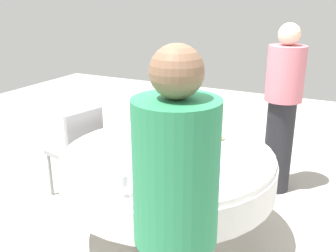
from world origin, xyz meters
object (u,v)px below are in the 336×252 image
Objects in this scene: dining_table at (168,170)px; bottle_clear_north at (173,119)px; bottle_amber_inner at (141,149)px; chair_far at (79,146)px; bottle_brown_near at (154,136)px; wine_glass_outer at (191,138)px; plate_east at (145,129)px; person_inner at (282,108)px; chair_south at (182,128)px; wine_glass_mid at (123,181)px; person_north at (175,239)px; wine_glass_south at (195,115)px; bottle_clear_right at (172,135)px; bottle_dark_green_mid at (190,154)px; wine_glass_far at (185,142)px; wine_glass_near at (170,133)px; plate_outer at (126,155)px; plate_rear at (219,140)px.

dining_table is 0.45m from bottle_clear_north.
dining_table is 4.95× the size of bottle_amber_inner.
bottle_clear_north is 0.37× the size of chair_far.
bottle_clear_north is 0.35m from bottle_brown_near.
bottle_brown_near is 0.27m from wine_glass_outer.
bottle_amber_inner is 0.81m from plate_east.
plate_east is at bearing -41.64° from dining_table.
person_inner reaches higher than plate_east.
wine_glass_mid is at bearing -95.13° from chair_south.
bottle_clear_north is at bearing -82.15° from bottle_amber_inner.
person_north reaches higher than plate_east.
wine_glass_south is 0.08× the size of person_north.
wine_glass_south is (0.10, -0.65, -0.04)m from bottle_clear_right.
bottle_brown_near is at bearing 128.13° from plate_east.
chair_far is at bearing -19.54° from bottle_dark_green_mid.
plate_east is 0.68m from chair_far.
bottle_amber_inner is at bearing 63.58° from wine_glass_far.
plate_east is 1.31m from person_inner.
person_north reaches higher than bottle_brown_near.
wine_glass_mid is 1.49m from chair_far.
wine_glass_near is at bearing -47.69° from bottle_dark_green_mid.
bottle_clear_north is 0.42m from wine_glass_far.
chair_south is at bearing -94.12° from person_north.
bottle_amber_inner is 0.37× the size of chair_far.
chair_south is (0.99, -2.24, -0.37)m from person_north.
plate_outer is (0.52, -0.03, -0.12)m from bottle_dark_green_mid.
person_north reaches higher than wine_glass_outer.
plate_rear is (-0.31, -0.25, -0.09)m from wine_glass_near.
plate_east is at bearing -32.66° from wine_glass_near.
plate_outer is (0.39, 0.28, -0.10)m from wine_glass_outer.
person_north is (-0.32, 0.90, 0.02)m from bottle_dark_green_mid.
wine_glass_near is at bearing -86.60° from bottle_amber_inner.
wine_glass_mid is 1.37m from wine_glass_south.
bottle_clear_right is 1.33m from person_inner.
wine_glass_far is 1.30m from chair_south.
plate_outer is at bearing 25.17° from wine_glass_far.
bottle_clear_right reaches higher than chair_far.
person_inner reaches higher than bottle_brown_near.
bottle_amber_inner reaches higher than plate_outer.
wine_glass_mid is at bearing 80.28° from plate_rear.
bottle_amber_inner is 0.19× the size of person_north.
plate_outer is at bearing -94.73° from person_inner.
bottle_brown_near is at bearing 24.19° from wine_glass_outer.
plate_rear is at bearing -130.77° from plate_outer.
chair_south is at bearing -62.24° from wine_glass_outer.
wine_glass_south is 0.46m from plate_east.
bottle_dark_green_mid is at bearing 139.28° from plate_east.
plate_outer is 0.58m from plate_east.
plate_east is (0.40, -0.36, 0.15)m from dining_table.
bottle_clear_north is at bearing -102.12° from person_inner.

